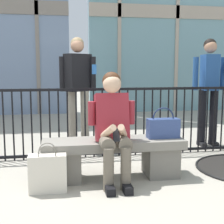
{
  "coord_description": "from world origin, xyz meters",
  "views": [
    {
      "loc": [
        -0.61,
        -3.47,
        1.26
      ],
      "look_at": [
        0.0,
        0.1,
        0.75
      ],
      "focal_mm": 51.08,
      "sensor_mm": 36.0,
      "label": 1
    }
  ],
  "objects_px": {
    "handbag_on_bench": "(163,127)",
    "bystander_at_railing": "(78,84)",
    "shopping_bag": "(48,173)",
    "seated_person_with_phone": "(113,124)",
    "bystander_further_back": "(209,84)",
    "stone_bench": "(113,155)"
  },
  "relations": [
    {
      "from": "handbag_on_bench",
      "to": "bystander_at_railing",
      "type": "distance_m",
      "value": 1.73
    },
    {
      "from": "shopping_bag",
      "to": "bystander_at_railing",
      "type": "bearing_deg",
      "value": 75.89
    },
    {
      "from": "seated_person_with_phone",
      "to": "bystander_further_back",
      "type": "height_order",
      "value": "bystander_further_back"
    },
    {
      "from": "seated_person_with_phone",
      "to": "handbag_on_bench",
      "type": "xyz_separation_m",
      "value": [
        0.61,
        0.12,
        -0.08
      ]
    },
    {
      "from": "seated_person_with_phone",
      "to": "handbag_on_bench",
      "type": "distance_m",
      "value": 0.62
    },
    {
      "from": "bystander_further_back",
      "to": "bystander_at_railing",
      "type": "bearing_deg",
      "value": 176.78
    },
    {
      "from": "shopping_bag",
      "to": "bystander_at_railing",
      "type": "distance_m",
      "value": 1.93
    },
    {
      "from": "handbag_on_bench",
      "to": "shopping_bag",
      "type": "distance_m",
      "value": 1.39
    },
    {
      "from": "handbag_on_bench",
      "to": "shopping_bag",
      "type": "bearing_deg",
      "value": -167.83
    },
    {
      "from": "shopping_bag",
      "to": "handbag_on_bench",
      "type": "bearing_deg",
      "value": 12.17
    },
    {
      "from": "stone_bench",
      "to": "seated_person_with_phone",
      "type": "bearing_deg",
      "value": -102.34
    },
    {
      "from": "stone_bench",
      "to": "handbag_on_bench",
      "type": "relative_size",
      "value": 4.34
    },
    {
      "from": "seated_person_with_phone",
      "to": "handbag_on_bench",
      "type": "bearing_deg",
      "value": 11.04
    },
    {
      "from": "seated_person_with_phone",
      "to": "shopping_bag",
      "type": "distance_m",
      "value": 0.85
    },
    {
      "from": "stone_bench",
      "to": "bystander_further_back",
      "type": "relative_size",
      "value": 0.94
    },
    {
      "from": "bystander_at_railing",
      "to": "bystander_further_back",
      "type": "xyz_separation_m",
      "value": [
        2.08,
        -0.12,
        0.0
      ]
    },
    {
      "from": "seated_person_with_phone",
      "to": "shopping_bag",
      "type": "bearing_deg",
      "value": -166.86
    },
    {
      "from": "seated_person_with_phone",
      "to": "bystander_further_back",
      "type": "xyz_separation_m",
      "value": [
        1.81,
        1.42,
        0.35
      ]
    },
    {
      "from": "handbag_on_bench",
      "to": "bystander_further_back",
      "type": "height_order",
      "value": "bystander_further_back"
    },
    {
      "from": "bystander_at_railing",
      "to": "bystander_further_back",
      "type": "height_order",
      "value": "same"
    },
    {
      "from": "handbag_on_bench",
      "to": "bystander_further_back",
      "type": "xyz_separation_m",
      "value": [
        1.2,
        1.3,
        0.43
      ]
    },
    {
      "from": "seated_person_with_phone",
      "to": "stone_bench",
      "type": "bearing_deg",
      "value": 77.66
    }
  ]
}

